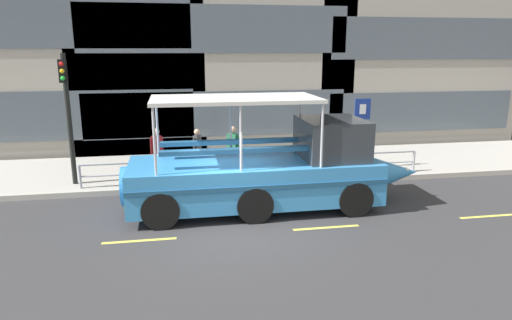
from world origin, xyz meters
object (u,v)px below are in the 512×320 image
pedestrian_mid_left (233,145)px  pedestrian_near_stern (157,148)px  pedestrian_near_bow (343,140)px  pedestrian_mid_right (197,146)px  duck_tour_boat (272,171)px  traffic_light_pole (67,107)px  parking_sign (362,122)px

pedestrian_mid_left → pedestrian_near_stern: size_ratio=1.00×
pedestrian_near_bow → pedestrian_mid_right: pedestrian_near_bow is taller
duck_tour_boat → pedestrian_near_stern: bearing=135.8°
pedestrian_mid_right → pedestrian_mid_left: bearing=-26.9°
duck_tour_boat → pedestrian_near_stern: 4.75m
pedestrian_mid_left → pedestrian_near_stern: bearing=179.8°
pedestrian_near_bow → duck_tour_boat: bearing=-134.5°
traffic_light_pole → pedestrian_mid_left: traffic_light_pole is taller
parking_sign → pedestrian_mid_left: size_ratio=1.54×
duck_tour_boat → pedestrian_near_bow: duck_tour_boat is taller
duck_tour_boat → pedestrian_mid_right: duck_tour_boat is taller
parking_sign → pedestrian_near_bow: parking_sign is taller
duck_tour_boat → pedestrian_mid_right: (-1.96, 3.93, 0.02)m
pedestrian_near_bow → pedestrian_mid_left: (-4.26, -0.30, 0.02)m
parking_sign → pedestrian_mid_right: parking_sign is taller
parking_sign → pedestrian_mid_right: size_ratio=1.70×
parking_sign → pedestrian_near_bow: bearing=127.2°
traffic_light_pole → pedestrian_mid_left: size_ratio=2.48×
pedestrian_mid_left → pedestrian_near_stern: pedestrian_near_stern is taller
pedestrian_near_bow → pedestrian_near_stern: size_ratio=0.98×
pedestrian_near_bow → pedestrian_mid_left: 4.27m
duck_tour_boat → pedestrian_mid_right: size_ratio=5.72×
traffic_light_pole → duck_tour_boat: traffic_light_pole is taller
pedestrian_near_bow → pedestrian_near_stern: 6.95m
pedestrian_near_bow → pedestrian_near_stern: pedestrian_near_stern is taller
parking_sign → pedestrian_mid_left: bearing=176.3°
pedestrian_mid_left → pedestrian_mid_right: size_ratio=1.11×
traffic_light_pole → pedestrian_near_bow: 9.82m
duck_tour_boat → pedestrian_near_stern: (-3.40, 3.31, 0.13)m
duck_tour_boat → pedestrian_mid_left: bearing=102.4°
pedestrian_near_stern → pedestrian_near_bow: bearing=2.4°
pedestrian_near_stern → parking_sign: bearing=-2.4°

